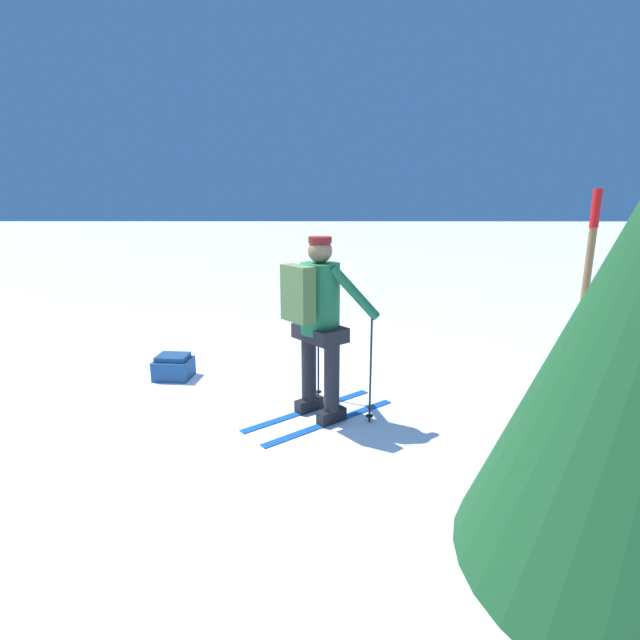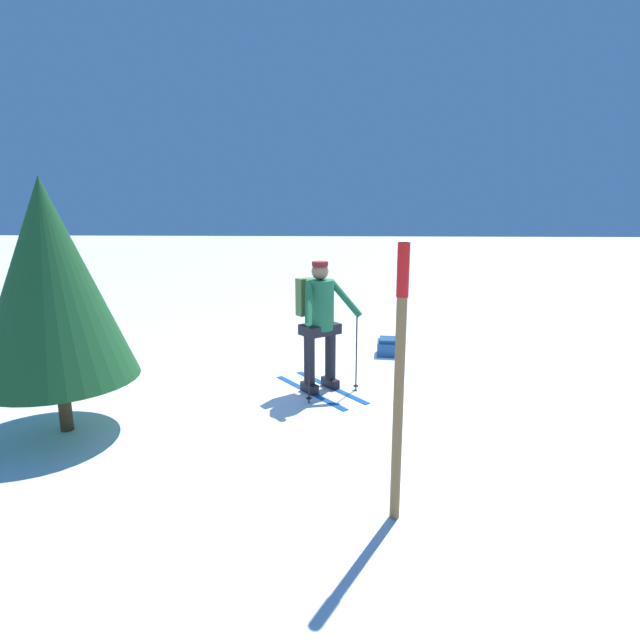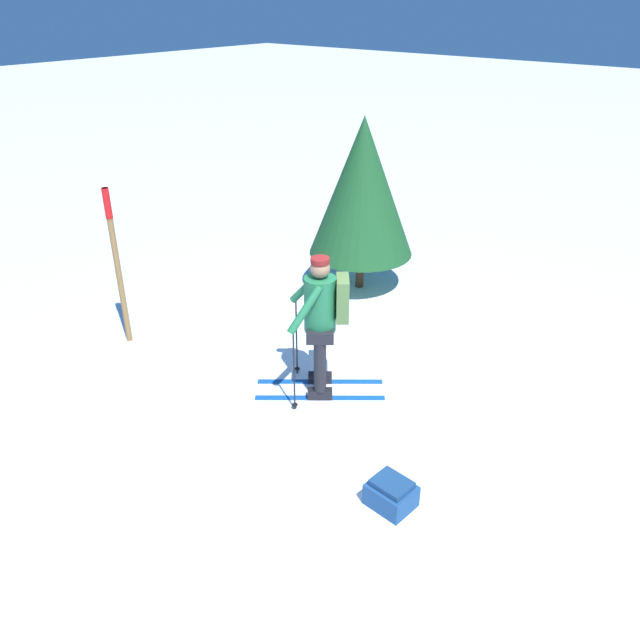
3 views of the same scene
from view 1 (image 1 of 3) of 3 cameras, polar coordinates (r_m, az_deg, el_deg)
ground_plane at (r=5.14m, az=-7.68°, el=-10.85°), size 80.00×80.00×0.00m
skier at (r=4.74m, az=-0.21°, el=0.53°), size 1.52×1.36×1.79m
dropped_backpack at (r=6.31m, az=-16.40°, el=-5.18°), size 0.45×0.40×0.29m
trail_marker at (r=6.17m, az=28.20°, el=4.31°), size 0.09×0.09×2.23m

